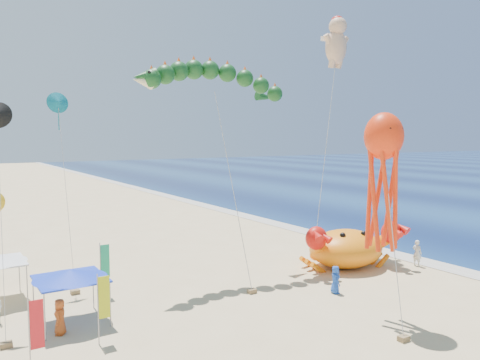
% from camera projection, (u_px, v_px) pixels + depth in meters
% --- Properties ---
extents(ground, '(320.00, 320.00, 0.00)m').
position_uv_depth(ground, '(284.00, 285.00, 29.02)').
color(ground, '#D1B784').
rests_on(ground, ground).
extents(foam_strip, '(320.00, 320.00, 0.00)m').
position_uv_depth(foam_strip, '(409.00, 258.00, 35.49)').
color(foam_strip, silver).
rests_on(foam_strip, ground).
extents(crab_inflatable, '(7.48, 5.73, 3.28)m').
position_uv_depth(crab_inflatable, '(347.00, 247.00, 32.91)').
color(crab_inflatable, orange).
rests_on(crab_inflatable, ground).
extents(dragon_kite, '(10.78, 6.10, 13.80)m').
position_uv_depth(dragon_kite, '(212.00, 84.00, 30.36)').
color(dragon_kite, '#113E17').
rests_on(dragon_kite, ground).
extents(cherub_kite, '(3.28, 1.67, 18.87)m').
position_uv_depth(cherub_kite, '(336.00, 42.00, 37.76)').
color(cherub_kite, '#DBA985').
rests_on(cherub_kite, ground).
extents(octopus_kite, '(2.55, 3.60, 10.37)m').
position_uv_depth(octopus_kite, '(383.00, 171.00, 23.13)').
color(octopus_kite, '#FF340D').
rests_on(octopus_kite, ground).
extents(canopy_blue, '(3.53, 3.53, 2.71)m').
position_uv_depth(canopy_blue, '(70.00, 275.00, 22.88)').
color(canopy_blue, gray).
rests_on(canopy_blue, ground).
extents(feather_flags, '(10.96, 7.69, 3.20)m').
position_uv_depth(feather_flags, '(35.00, 296.00, 21.12)').
color(feather_flags, gray).
rests_on(feather_flags, ground).
extents(beachgoers, '(28.85, 6.58, 1.88)m').
position_uv_depth(beachgoers, '(145.00, 306.00, 23.03)').
color(beachgoers, silver).
rests_on(beachgoers, ground).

